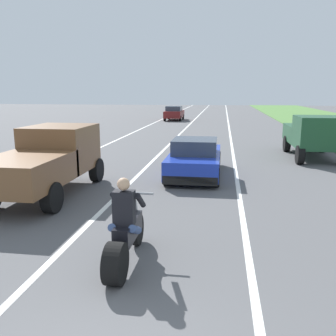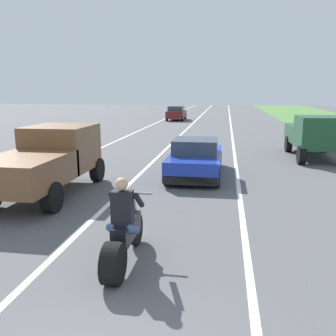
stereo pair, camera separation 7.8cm
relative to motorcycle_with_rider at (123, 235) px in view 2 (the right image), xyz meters
name	(u,v)px [view 2 (the right image)]	position (x,y,z in m)	size (l,w,h in m)	color
lane_stripe_left_solid	(118,140)	(-5.01, 16.41, -0.59)	(0.14, 120.00, 0.01)	white
lane_stripe_right_solid	(233,142)	(2.19, 16.41, -0.59)	(0.14, 120.00, 0.01)	white
lane_stripe_centre_dashed	(174,141)	(-1.41, 16.41, -0.59)	(0.14, 120.00, 0.01)	white
motorcycle_with_rider	(123,235)	(0.00, 0.00, 0.00)	(0.70, 2.21, 1.62)	black
sports_car_blue	(196,159)	(0.67, 7.32, 0.04)	(1.84, 4.30, 1.37)	#1E38B2
pickup_truck_left_lane_brown	(48,158)	(-3.48, 4.17, 0.51)	(2.02, 4.80, 1.98)	brown
pickup_truck_right_shoulder_dark_green	(315,134)	(5.80, 11.80, 0.51)	(2.02, 4.80, 1.98)	#1E4C2D
distant_car_far_ahead	(176,113)	(-3.51, 32.95, 0.18)	(1.80, 4.00, 1.50)	maroon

